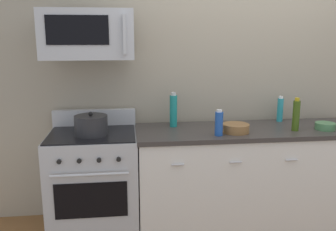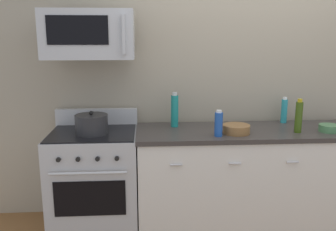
{
  "view_description": "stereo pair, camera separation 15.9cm",
  "coord_description": "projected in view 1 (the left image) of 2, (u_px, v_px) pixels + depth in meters",
  "views": [
    {
      "loc": [
        -1.13,
        -3.04,
        1.73
      ],
      "look_at": [
        -0.77,
        -0.05,
        1.07
      ],
      "focal_mm": 38.39,
      "sensor_mm": 36.0,
      "label": 1
    },
    {
      "loc": [
        -0.97,
        -3.05,
        1.73
      ],
      "look_at": [
        -0.77,
        -0.05,
        1.07
      ],
      "focal_mm": 38.39,
      "sensor_mm": 36.0,
      "label": 2
    }
  ],
  "objects": [
    {
      "name": "bottle_soda_blue",
      "position": [
        219.0,
        123.0,
        2.99
      ],
      "size": [
        0.07,
        0.07,
        0.22
      ],
      "color": "#1E4CA5",
      "rests_on": "countertop_slab"
    },
    {
      "name": "range_oven",
      "position": [
        94.0,
        182.0,
        3.19
      ],
      "size": [
        0.76,
        0.69,
        1.07
      ],
      "color": "#B7BABF",
      "rests_on": "ground_plane"
    },
    {
      "name": "counter_unit",
      "position": [
        249.0,
        176.0,
        3.35
      ],
      "size": [
        2.1,
        0.66,
        0.92
      ],
      "color": "silver",
      "rests_on": "ground_plane"
    },
    {
      "name": "bottle_olive_oil",
      "position": [
        296.0,
        115.0,
        3.15
      ],
      "size": [
        0.06,
        0.06,
        0.29
      ],
      "color": "#385114",
      "rests_on": "countertop_slab"
    },
    {
      "name": "bowl_green_glaze",
      "position": [
        325.0,
        126.0,
        3.2
      ],
      "size": [
        0.17,
        0.17,
        0.06
      ],
      "color": "#477A4C",
      "rests_on": "countertop_slab"
    },
    {
      "name": "ground_plane",
      "position": [
        247.0,
        221.0,
        3.45
      ],
      "size": [
        6.22,
        6.22,
        0.0
      ],
      "primitive_type": "plane",
      "color": "brown"
    },
    {
      "name": "bottle_sparkling_teal",
      "position": [
        173.0,
        110.0,
        3.29
      ],
      "size": [
        0.07,
        0.07,
        0.32
      ],
      "color": "#197F7A",
      "rests_on": "countertop_slab"
    },
    {
      "name": "stockpot",
      "position": [
        91.0,
        125.0,
        3.02
      ],
      "size": [
        0.28,
        0.28,
        0.2
      ],
      "color": "#262628",
      "rests_on": "range_oven"
    },
    {
      "name": "microwave",
      "position": [
        88.0,
        34.0,
        2.95
      ],
      "size": [
        0.74,
        0.44,
        0.4
      ],
      "color": "#B7BABF"
    },
    {
      "name": "back_wall",
      "position": [
        240.0,
        76.0,
        3.55
      ],
      "size": [
        5.19,
        0.1,
        2.7
      ],
      "primitive_type": "cube",
      "color": "#9E937F",
      "rests_on": "ground_plane"
    },
    {
      "name": "bowl_wooden_salad",
      "position": [
        236.0,
        128.0,
        3.11
      ],
      "size": [
        0.23,
        0.23,
        0.07
      ],
      "color": "brown",
      "rests_on": "countertop_slab"
    },
    {
      "name": "bottle_dish_soap",
      "position": [
        280.0,
        109.0,
        3.5
      ],
      "size": [
        0.06,
        0.06,
        0.25
      ],
      "color": "teal",
      "rests_on": "countertop_slab"
    }
  ]
}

